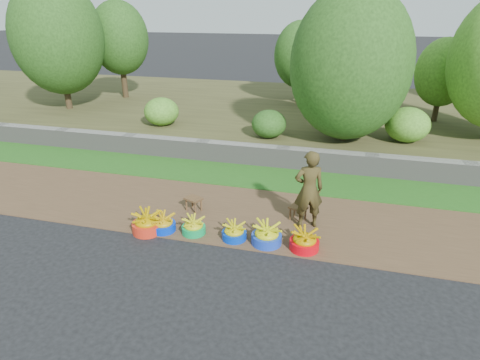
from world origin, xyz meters
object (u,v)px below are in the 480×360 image
(basin_c, at_px, (194,227))
(basin_f, at_px, (304,241))
(basin_b, at_px, (163,224))
(stool_right, at_px, (298,210))
(basin_e, at_px, (267,235))
(basin_a, at_px, (147,223))
(vendor_woman, at_px, (309,190))
(stool_left, at_px, (194,200))
(basin_d, at_px, (234,232))

(basin_c, height_order, basin_f, basin_f)
(basin_b, distance_m, stool_right, 2.63)
(basin_b, bearing_deg, basin_e, 1.43)
(basin_b, xyz_separation_m, basin_f, (2.65, 0.04, 0.02))
(basin_b, height_order, basin_e, basin_e)
(basin_a, relative_size, basin_e, 1.03)
(basin_b, relative_size, basin_e, 0.87)
(basin_c, bearing_deg, vendor_woman, 22.07)
(stool_right, bearing_deg, basin_f, -76.56)
(stool_left, bearing_deg, basin_d, -37.50)
(basin_e, distance_m, vendor_woman, 1.19)
(basin_a, height_order, vendor_woman, vendor_woman)
(basin_e, bearing_deg, basin_f, -0.95)
(basin_a, height_order, basin_c, basin_a)
(basin_b, bearing_deg, basin_c, 5.12)
(basin_f, height_order, stool_right, basin_f)
(basin_f, height_order, vendor_woman, vendor_woman)
(basin_c, xyz_separation_m, vendor_woman, (2.01, 0.82, 0.64))
(basin_a, height_order, stool_left, basin_a)
(basin_b, distance_m, basin_c, 0.59)
(basin_a, distance_m, stool_right, 2.93)
(basin_d, bearing_deg, basin_f, -0.48)
(basin_c, bearing_deg, basin_a, -169.80)
(basin_a, height_order, basin_f, basin_a)
(basin_a, xyz_separation_m, stool_right, (2.69, 1.15, 0.06))
(basin_b, height_order, basin_d, basin_b)
(basin_d, height_order, stool_left, basin_d)
(stool_left, bearing_deg, vendor_woman, -0.64)
(basin_e, height_order, stool_left, basin_e)
(basin_a, height_order, basin_e, basin_a)
(basin_b, xyz_separation_m, basin_c, (0.59, 0.05, -0.01))
(stool_left, bearing_deg, basin_b, -107.23)
(stool_right, bearing_deg, basin_b, -156.53)
(basin_a, distance_m, basin_d, 1.67)
(vendor_woman, bearing_deg, basin_e, 33.44)
(basin_f, xyz_separation_m, vendor_woman, (-0.05, 0.83, 0.61))
(stool_left, height_order, vendor_woman, vendor_woman)
(stool_left, relative_size, vendor_woman, 0.27)
(basin_e, height_order, basin_f, basin_e)
(stool_right, bearing_deg, vendor_woman, -43.14)
(basin_f, height_order, stool_left, basin_f)
(basin_e, xyz_separation_m, stool_left, (-1.70, 0.84, 0.07))
(basin_e, bearing_deg, stool_right, 66.63)
(basin_a, bearing_deg, basin_e, 3.89)
(basin_a, xyz_separation_m, basin_b, (0.28, 0.10, -0.03))
(basin_b, xyz_separation_m, vendor_woman, (2.60, 0.87, 0.63))
(basin_a, bearing_deg, basin_c, 10.20)
(basin_a, xyz_separation_m, stool_left, (0.56, 1.00, 0.07))
(stool_left, bearing_deg, basin_c, -69.54)
(basin_d, bearing_deg, basin_b, -177.96)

